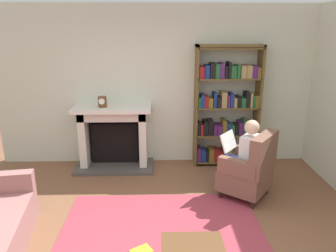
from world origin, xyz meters
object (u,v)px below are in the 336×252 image
bookshelf (227,109)px  armchair_reading (250,170)px  fireplace (114,134)px  mantel_clock (102,102)px  seated_reader (243,155)px

bookshelf → armchair_reading: bookshelf is taller
fireplace → armchair_reading: size_ratio=1.36×
mantel_clock → seated_reader: mantel_clock is taller
mantel_clock → armchair_reading: (2.18, -1.07, -0.74)m
mantel_clock → seated_reader: (2.09, -0.99, -0.54)m
bookshelf → seated_reader: (0.02, -1.13, -0.38)m
mantel_clock → bookshelf: bookshelf is taller
fireplace → mantel_clock: mantel_clock is taller
mantel_clock → fireplace: bearing=33.8°
fireplace → bookshelf: bearing=1.1°
armchair_reading → seated_reader: bearing=-90.0°
fireplace → mantel_clock: bearing=-146.2°
fireplace → armchair_reading: fireplace is taller
bookshelf → armchair_reading: size_ratio=2.12×
armchair_reading → bookshelf: bearing=-136.8°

